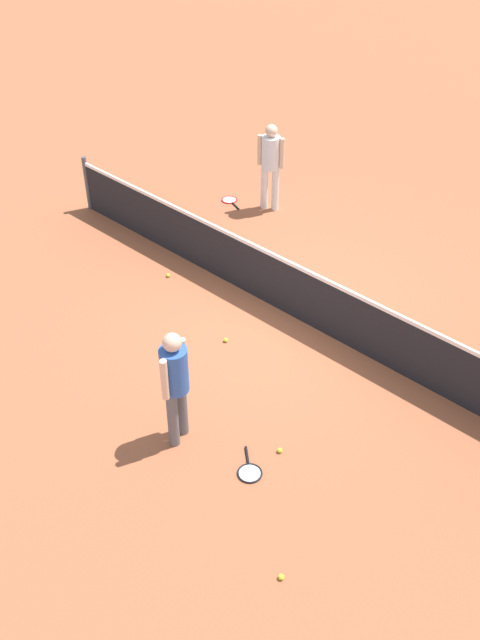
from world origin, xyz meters
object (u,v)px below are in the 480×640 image
object	(u,v)px
tennis_ball_near_player	(226,340)
tennis_ball_by_net	(281,577)
tennis_ball_midcourt	(168,275)
player_near_side	(175,379)
tennis_racket_far_player	(230,200)
tennis_ball_stray_left	(280,450)
tennis_racket_near_player	(249,471)
player_far_side	(271,160)

from	to	relation	value
tennis_ball_near_player	tennis_ball_by_net	size ratio (longest dim) A/B	1.00
tennis_ball_near_player	tennis_ball_midcourt	xyz separation A→B (m)	(-1.89, 0.58, 0.00)
player_near_side	tennis_racket_far_player	xyz separation A→B (m)	(-3.80, 5.00, -1.00)
tennis_ball_near_player	tennis_ball_stray_left	distance (m)	2.29
player_near_side	tennis_racket_far_player	world-z (taller)	player_near_side
tennis_ball_midcourt	tennis_racket_near_player	bearing A→B (deg)	-29.93
player_far_side	player_near_side	bearing A→B (deg)	-60.19
player_near_side	tennis_ball_stray_left	world-z (taller)	player_near_side
player_near_side	player_far_side	size ratio (longest dim) A/B	1.00
tennis_ball_by_net	player_far_side	bearing A→B (deg)	131.63
tennis_ball_midcourt	tennis_ball_stray_left	distance (m)	4.24
player_far_side	tennis_ball_stray_left	world-z (taller)	player_far_side
tennis_racket_far_player	tennis_ball_midcourt	size ratio (longest dim) A/B	9.17
tennis_racket_far_player	tennis_ball_midcourt	bearing A→B (deg)	-68.34
tennis_racket_near_player	tennis_ball_by_net	size ratio (longest dim) A/B	8.35
tennis_racket_near_player	tennis_racket_far_player	size ratio (longest dim) A/B	0.91
tennis_ball_near_player	tennis_ball_stray_left	size ratio (longest dim) A/B	1.00
player_far_side	tennis_ball_midcourt	xyz separation A→B (m)	(0.28, -2.93, -0.98)
player_near_side	tennis_ball_by_net	world-z (taller)	player_near_side
player_far_side	tennis_ball_midcourt	world-z (taller)	player_far_side
tennis_ball_midcourt	tennis_racket_far_player	bearing A→B (deg)	111.66
tennis_ball_by_net	tennis_ball_stray_left	world-z (taller)	same
player_far_side	tennis_racket_far_player	bearing A→B (deg)	-158.33
player_near_side	tennis_ball_midcourt	distance (m)	3.77
player_near_side	tennis_racket_near_player	bearing A→B (deg)	9.84
player_far_side	tennis_ball_midcourt	bearing A→B (deg)	-84.56
tennis_ball_stray_left	tennis_ball_midcourt	bearing A→B (deg)	156.35
player_near_side	tennis_ball_by_net	xyz separation A→B (m)	(2.27, -0.67, -0.98)
player_far_side	tennis_racket_near_player	world-z (taller)	player_far_side
tennis_racket_near_player	tennis_ball_near_player	xyz separation A→B (m)	(-1.93, 1.61, 0.02)
tennis_racket_far_player	tennis_ball_by_net	distance (m)	8.31
tennis_racket_far_player	tennis_ball_stray_left	size ratio (longest dim) A/B	9.17
tennis_racket_far_player	tennis_ball_stray_left	xyz separation A→B (m)	(4.92, -4.32, 0.02)
tennis_racket_far_player	tennis_ball_near_player	xyz separation A→B (m)	(2.93, -3.21, 0.02)
tennis_racket_near_player	tennis_ball_near_player	distance (m)	2.51
tennis_ball_by_net	player_near_side	bearing A→B (deg)	163.63
player_far_side	tennis_ball_near_player	distance (m)	4.24
tennis_ball_by_net	tennis_ball_midcourt	size ratio (longest dim) A/B	1.00
player_far_side	tennis_ball_by_net	bearing A→B (deg)	-48.37
tennis_ball_midcourt	tennis_ball_stray_left	world-z (taller)	same
player_near_side	player_far_side	world-z (taller)	same
tennis_racket_near_player	tennis_ball_by_net	bearing A→B (deg)	-34.89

